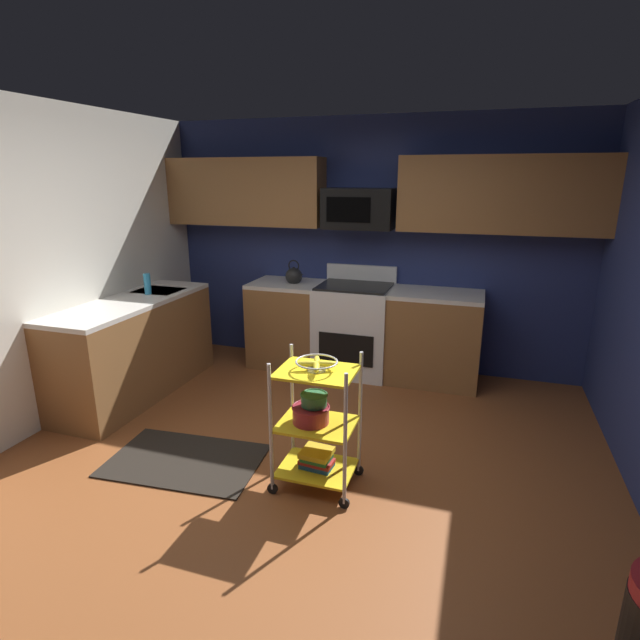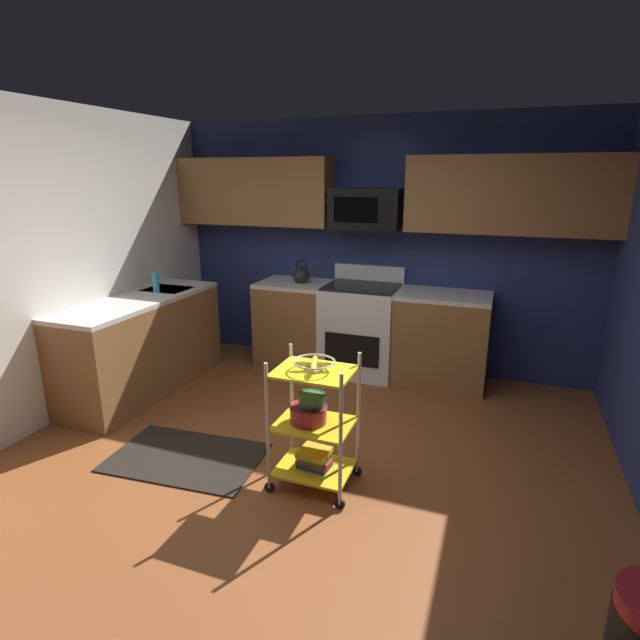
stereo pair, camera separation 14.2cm
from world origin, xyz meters
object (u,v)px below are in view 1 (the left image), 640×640
object	(u,v)px
mixing_bowl_small	(314,399)
dish_soap_bottle	(147,284)
oven_range	(354,328)
book_stack	(317,458)
microwave	(359,209)
kettle	(294,276)
mixing_bowl_large	(311,414)
rolling_cart	(317,424)
fruit_bowl	(317,364)

from	to	relation	value
mixing_bowl_small	dish_soap_bottle	xyz separation A→B (m)	(-2.07, 1.12, 0.40)
oven_range	mixing_bowl_small	world-z (taller)	oven_range
book_stack	dish_soap_bottle	xyz separation A→B (m)	(-2.09, 1.14, 0.82)
microwave	kettle	world-z (taller)	microwave
mixing_bowl_large	dish_soap_bottle	world-z (taller)	dish_soap_bottle
rolling_cart	dish_soap_bottle	xyz separation A→B (m)	(-2.09, 1.14, 0.57)
dish_soap_bottle	mixing_bowl_small	bearing A→B (deg)	-28.51
oven_range	fruit_bowl	xyz separation A→B (m)	(0.27, -2.07, 0.40)
microwave	dish_soap_bottle	world-z (taller)	microwave
microwave	rolling_cart	size ratio (longest dim) A/B	0.77
fruit_bowl	book_stack	size ratio (longest dim) A/B	1.16
mixing_bowl_small	book_stack	distance (m)	0.42
rolling_cart	fruit_bowl	size ratio (longest dim) A/B	3.36
mixing_bowl_small	dish_soap_bottle	bearing A→B (deg)	151.49
book_stack	kettle	world-z (taller)	kettle
mixing_bowl_small	kettle	xyz separation A→B (m)	(-0.92, 2.05, 0.38)
rolling_cart	dish_soap_bottle	bearing A→B (deg)	151.39
kettle	book_stack	bearing A→B (deg)	-65.52
oven_range	microwave	xyz separation A→B (m)	(-0.00, 0.10, 1.22)
fruit_bowl	microwave	bearing A→B (deg)	97.19
oven_range	dish_soap_bottle	xyz separation A→B (m)	(-1.82, -0.93, 0.54)
oven_range	microwave	distance (m)	1.23
rolling_cart	mixing_bowl_small	xyz separation A→B (m)	(-0.02, 0.02, 0.17)
rolling_cart	dish_soap_bottle	world-z (taller)	dish_soap_bottle
rolling_cart	oven_range	bearing A→B (deg)	97.53
oven_range	microwave	bearing A→B (deg)	90.26
fruit_bowl	dish_soap_bottle	size ratio (longest dim) A/B	1.36
rolling_cart	mixing_bowl_large	bearing A→B (deg)	180.00
oven_range	dish_soap_bottle	size ratio (longest dim) A/B	5.50
oven_range	dish_soap_bottle	bearing A→B (deg)	-152.92
rolling_cart	mixing_bowl_large	world-z (taller)	rolling_cart
oven_range	book_stack	world-z (taller)	oven_range
rolling_cart	dish_soap_bottle	size ratio (longest dim) A/B	4.57
rolling_cart	mixing_bowl_large	xyz separation A→B (m)	(-0.04, 0.00, 0.07)
book_stack	rolling_cart	bearing A→B (deg)	-14.04
microwave	mixing_bowl_small	world-z (taller)	microwave
fruit_bowl	book_stack	distance (m)	0.68
mixing_bowl_small	dish_soap_bottle	size ratio (longest dim) A/B	0.91
dish_soap_bottle	kettle	bearing A→B (deg)	38.80
rolling_cart	fruit_bowl	distance (m)	0.42
mixing_bowl_small	kettle	size ratio (longest dim) A/B	0.69
rolling_cart	book_stack	distance (m)	0.26
dish_soap_bottle	microwave	bearing A→B (deg)	29.64
mixing_bowl_large	kettle	world-z (taller)	kettle
mixing_bowl_large	dish_soap_bottle	size ratio (longest dim) A/B	1.26
mixing_bowl_small	book_stack	xyz separation A→B (m)	(0.02, -0.02, -0.42)
rolling_cart	mixing_bowl_small	world-z (taller)	rolling_cart
microwave	oven_range	bearing A→B (deg)	-89.74
mixing_bowl_small	book_stack	size ratio (longest dim) A/B	0.78
fruit_bowl	dish_soap_bottle	distance (m)	2.39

